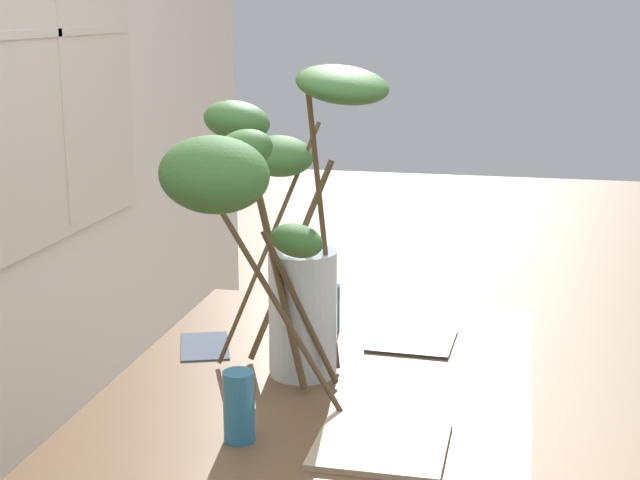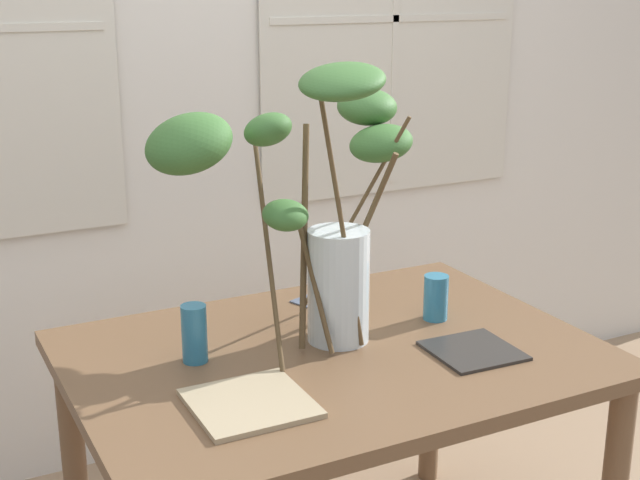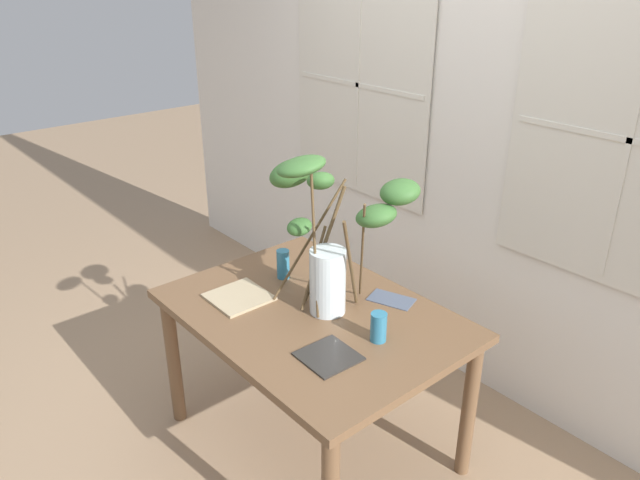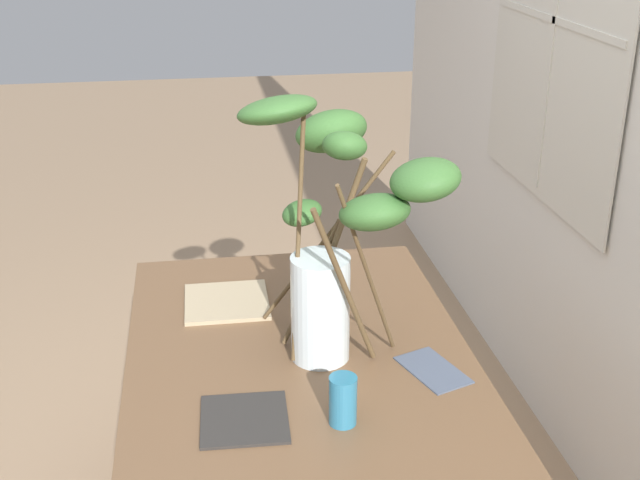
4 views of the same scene
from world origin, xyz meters
TOP-DOWN VIEW (x-y plane):
  - dining_table at (0.00, 0.00)m, footprint 1.27×0.92m
  - vase_with_branches at (-0.01, 0.09)m, footprint 0.78×0.56m
  - drinking_glass_blue_left at (-0.32, 0.09)m, footprint 0.06×0.06m
  - drinking_glass_blue_right at (0.34, 0.06)m, footprint 0.07×0.07m
  - plate_square_left at (-0.30, -0.18)m, footprint 0.25×0.25m
  - plate_square_right at (0.30, -0.17)m, footprint 0.21×0.21m
  - napkin_folded at (0.16, 0.33)m, footprint 0.23×0.18m

SIDE VIEW (x-z plane):
  - dining_table at x=0.00m, z-range 0.27..1.01m
  - napkin_folded at x=0.16m, z-range 0.73..0.74m
  - plate_square_right at x=0.30m, z-range 0.73..0.74m
  - plate_square_left at x=-0.30m, z-range 0.73..0.75m
  - drinking_glass_blue_right at x=0.34m, z-range 0.73..0.86m
  - drinking_glass_blue_left at x=-0.32m, z-range 0.73..0.88m
  - vase_with_branches at x=-0.01m, z-range 0.75..1.47m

